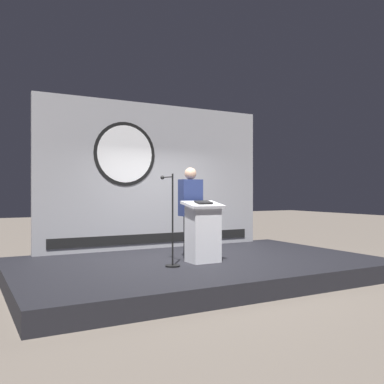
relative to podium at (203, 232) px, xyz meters
The scene contains 6 objects.
ground_plane 0.86m from the podium, 81.87° to the left, with size 40.00×40.00×0.00m, color #6B6056.
stage_platform 0.72m from the podium, 81.87° to the left, with size 6.40×4.00×0.30m, color black.
banner_display 2.34m from the podium, 89.67° to the left, with size 5.15×0.12×3.13m.
podium is the anchor object (origin of this frame).
speaker_person 0.58m from the podium, 88.61° to the left, with size 0.40×0.26×1.67m.
microphone_stand 0.67m from the podium, behind, with size 0.24×0.56×1.52m.
Camera 1 is at (-3.74, -6.65, 1.53)m, focal length 39.73 mm.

